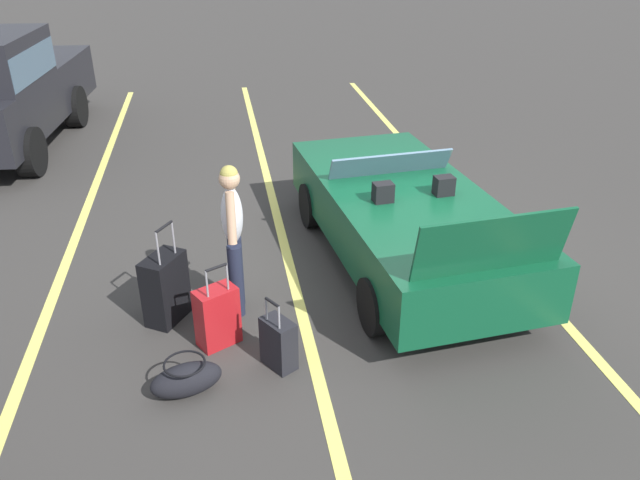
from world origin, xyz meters
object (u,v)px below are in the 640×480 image
(convertible_car, at_px, (398,211))
(traveler_person, at_px, (233,232))
(duffel_bag, at_px, (186,379))
(suitcase_large_black, at_px, (165,288))
(suitcase_medium_bright, at_px, (217,317))
(suitcase_small_carryon, at_px, (279,343))

(convertible_car, height_order, traveler_person, traveler_person)
(duffel_bag, bearing_deg, suitcase_large_black, 10.04)
(suitcase_medium_bright, relative_size, duffel_bag, 1.31)
(suitcase_medium_bright, bearing_deg, suitcase_large_black, 15.85)
(suitcase_large_black, height_order, duffel_bag, suitcase_large_black)
(suitcase_medium_bright, xyz_separation_m, suitcase_small_carryon, (-0.45, -0.56, -0.06))
(suitcase_medium_bright, xyz_separation_m, traveler_person, (0.58, -0.22, 0.62))
(suitcase_large_black, xyz_separation_m, suitcase_medium_bright, (-0.52, -0.52, -0.06))
(convertible_car, relative_size, suitcase_large_black, 3.87)
(convertible_car, xyz_separation_m, traveler_person, (-0.91, 2.02, 0.34))
(duffel_bag, height_order, traveler_person, traveler_person)
(convertible_car, bearing_deg, duffel_bag, 125.02)
(suitcase_medium_bright, bearing_deg, convertible_car, -85.22)
(suitcase_large_black, distance_m, traveler_person, 0.93)
(convertible_car, xyz_separation_m, suitcase_medium_bright, (-1.49, 2.24, -0.28))
(suitcase_large_black, height_order, traveler_person, traveler_person)
(suitcase_small_carryon, bearing_deg, suitcase_large_black, 106.03)
(convertible_car, relative_size, suitcase_small_carryon, 5.76)
(suitcase_small_carryon, relative_size, duffel_bag, 1.07)
(convertible_car, height_order, suitcase_medium_bright, convertible_car)
(suitcase_small_carryon, bearing_deg, convertible_car, 17.05)
(suitcase_large_black, bearing_deg, convertible_car, -128.62)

